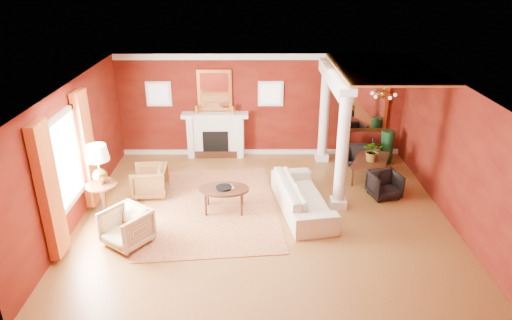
{
  "coord_description": "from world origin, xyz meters",
  "views": [
    {
      "loc": [
        -0.23,
        -8.84,
        5.16
      ],
      "look_at": [
        -0.17,
        0.36,
        1.15
      ],
      "focal_mm": 32.0,
      "sensor_mm": 36.0,
      "label": 1
    }
  ],
  "objects_px": {
    "armchair_stripe": "(126,226)",
    "side_table": "(99,168)",
    "coffee_table": "(224,190)",
    "armchair_leopard": "(150,180)",
    "sofa": "(303,192)",
    "dining_table": "(372,164)"
  },
  "relations": [
    {
      "from": "coffee_table",
      "to": "dining_table",
      "type": "height_order",
      "value": "dining_table"
    },
    {
      "from": "sofa",
      "to": "dining_table",
      "type": "distance_m",
      "value": 2.56
    },
    {
      "from": "armchair_leopard",
      "to": "side_table",
      "type": "xyz_separation_m",
      "value": [
        -0.8,
        -0.96,
        0.74
      ]
    },
    {
      "from": "sofa",
      "to": "armchair_stripe",
      "type": "distance_m",
      "value": 3.82
    },
    {
      "from": "armchair_stripe",
      "to": "coffee_table",
      "type": "relative_size",
      "value": 0.73
    },
    {
      "from": "armchair_leopard",
      "to": "side_table",
      "type": "distance_m",
      "value": 1.45
    },
    {
      "from": "side_table",
      "to": "armchair_stripe",
      "type": "bearing_deg",
      "value": -54.98
    },
    {
      "from": "armchair_stripe",
      "to": "dining_table",
      "type": "xyz_separation_m",
      "value": [
        5.53,
        2.98,
        -0.01
      ]
    },
    {
      "from": "side_table",
      "to": "dining_table",
      "type": "bearing_deg",
      "value": 16.51
    },
    {
      "from": "dining_table",
      "to": "armchair_stripe",
      "type": "bearing_deg",
      "value": 139.82
    },
    {
      "from": "armchair_stripe",
      "to": "side_table",
      "type": "relative_size",
      "value": 0.49
    },
    {
      "from": "sofa",
      "to": "side_table",
      "type": "bearing_deg",
      "value": 83.17
    },
    {
      "from": "side_table",
      "to": "coffee_table",
      "type": "bearing_deg",
      "value": 4.36
    },
    {
      "from": "coffee_table",
      "to": "armchair_leopard",
      "type": "bearing_deg",
      "value": 157.29
    },
    {
      "from": "coffee_table",
      "to": "dining_table",
      "type": "relative_size",
      "value": 0.79
    },
    {
      "from": "dining_table",
      "to": "coffee_table",
      "type": "bearing_deg",
      "value": 135.87
    },
    {
      "from": "armchair_leopard",
      "to": "coffee_table",
      "type": "xyz_separation_m",
      "value": [
        1.82,
        -0.76,
        0.11
      ]
    },
    {
      "from": "coffee_table",
      "to": "side_table",
      "type": "height_order",
      "value": "side_table"
    },
    {
      "from": "armchair_stripe",
      "to": "side_table",
      "type": "height_order",
      "value": "side_table"
    },
    {
      "from": "armchair_stripe",
      "to": "coffee_table",
      "type": "xyz_separation_m",
      "value": [
        1.84,
        1.31,
        0.11
      ]
    },
    {
      "from": "coffee_table",
      "to": "dining_table",
      "type": "bearing_deg",
      "value": 24.35
    },
    {
      "from": "armchair_stripe",
      "to": "side_table",
      "type": "distance_m",
      "value": 1.54
    }
  ]
}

